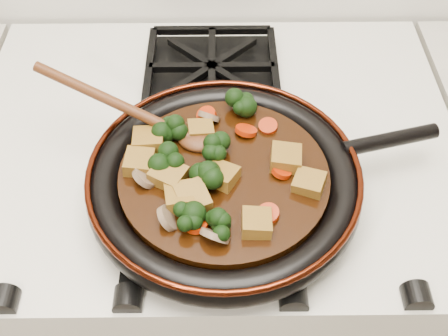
{
  "coord_description": "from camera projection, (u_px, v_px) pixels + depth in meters",
  "views": [
    {
      "loc": [
        0.01,
        1.08,
        1.52
      ],
      "look_at": [
        0.02,
        1.56,
        0.97
      ],
      "focal_mm": 45.0,
      "sensor_mm": 36.0,
      "label": 1
    }
  ],
  "objects": [
    {
      "name": "stove",
      "position": [
        215.0,
        282.0,
        1.21
      ],
      "size": [
        0.76,
        0.6,
        0.9
      ],
      "primitive_type": "cube",
      "color": "beige",
      "rests_on": "ground"
    },
    {
      "name": "burner_grate_front",
      "position": [
        211.0,
        203.0,
        0.76
      ],
      "size": [
        0.23,
        0.23,
        0.03
      ],
      "primitive_type": null,
      "color": "black",
      "rests_on": "stove"
    },
    {
      "name": "burner_grate_back",
      "position": [
        212.0,
        71.0,
        0.95
      ],
      "size": [
        0.23,
        0.23,
        0.03
      ],
      "primitive_type": null,
      "color": "black",
      "rests_on": "stove"
    },
    {
      "name": "skillet",
      "position": [
        225.0,
        180.0,
        0.75
      ],
      "size": [
        0.49,
        0.37,
        0.05
      ],
      "rotation": [
        0.0,
        0.0,
        0.25
      ],
      "color": "black",
      "rests_on": "burner_grate_front"
    },
    {
      "name": "braising_sauce",
      "position": [
        224.0,
        178.0,
        0.75
      ],
      "size": [
        0.28,
        0.28,
        0.02
      ],
      "primitive_type": "cylinder",
      "color": "black",
      "rests_on": "skillet"
    },
    {
      "name": "tofu_cube_0",
      "position": [
        168.0,
        176.0,
        0.72
      ],
      "size": [
        0.06,
        0.05,
        0.03
      ],
      "primitive_type": "cube",
      "rotation": [
        -0.02,
        -0.07,
        2.65
      ],
      "color": "brown",
      "rests_on": "braising_sauce"
    },
    {
      "name": "tofu_cube_1",
      "position": [
        201.0,
        131.0,
        0.78
      ],
      "size": [
        0.04,
        0.04,
        0.02
      ],
      "primitive_type": "cube",
      "rotation": [
        -0.01,
        0.06,
        0.13
      ],
      "color": "brown",
      "rests_on": "braising_sauce"
    },
    {
      "name": "tofu_cube_2",
      "position": [
        222.0,
        176.0,
        0.73
      ],
      "size": [
        0.05,
        0.05,
        0.03
      ],
      "primitive_type": "cube",
      "rotation": [
        -0.08,
        0.11,
        1.04
      ],
      "color": "brown",
      "rests_on": "braising_sauce"
    },
    {
      "name": "tofu_cube_3",
      "position": [
        286.0,
        159.0,
        0.74
      ],
      "size": [
        0.05,
        0.05,
        0.03
      ],
      "primitive_type": "cube",
      "rotation": [
        0.06,
        0.06,
        1.45
      ],
      "color": "brown",
      "rests_on": "braising_sauce"
    },
    {
      "name": "tofu_cube_4",
      "position": [
        309.0,
        183.0,
        0.72
      ],
      "size": [
        0.05,
        0.05,
        0.02
      ],
      "primitive_type": "cube",
      "rotation": [
        -0.08,
        -0.03,
        1.19
      ],
      "color": "brown",
      "rests_on": "braising_sauce"
    },
    {
      "name": "tofu_cube_5",
      "position": [
        193.0,
        199.0,
        0.7
      ],
      "size": [
        0.05,
        0.06,
        0.03
      ],
      "primitive_type": "cube",
      "rotation": [
        -0.06,
        -0.06,
        1.94
      ],
      "color": "brown",
      "rests_on": "braising_sauce"
    },
    {
      "name": "tofu_cube_6",
      "position": [
        149.0,
        141.0,
        0.77
      ],
      "size": [
        0.04,
        0.04,
        0.03
      ],
      "primitive_type": "cube",
      "rotation": [
        -0.03,
        0.1,
        1.61
      ],
      "color": "brown",
      "rests_on": "braising_sauce"
    },
    {
      "name": "tofu_cube_7",
      "position": [
        180.0,
        198.0,
        0.7
      ],
      "size": [
        0.04,
        0.05,
        0.03
      ],
      "primitive_type": "cube",
      "rotation": [
        -0.03,
        0.11,
        1.72
      ],
      "color": "brown",
      "rests_on": "braising_sauce"
    },
    {
      "name": "tofu_cube_8",
      "position": [
        257.0,
        223.0,
        0.68
      ],
      "size": [
        0.04,
        0.04,
        0.03
      ],
      "primitive_type": "cube",
      "rotation": [
        0.1,
        -0.05,
        3.11
      ],
      "color": "brown",
      "rests_on": "braising_sauce"
    },
    {
      "name": "tofu_cube_9",
      "position": [
        139.0,
        163.0,
        0.74
      ],
      "size": [
        0.04,
        0.04,
        0.03
      ],
      "primitive_type": "cube",
      "rotation": [
        0.07,
        0.02,
        1.5
      ],
      "color": "brown",
      "rests_on": "braising_sauce"
    },
    {
      "name": "broccoli_floret_0",
      "position": [
        204.0,
        176.0,
        0.72
      ],
      "size": [
        0.07,
        0.07,
        0.06
      ],
      "primitive_type": null,
      "rotation": [
        0.14,
        -0.03,
        3.01
      ],
      "color": "black",
      "rests_on": "braising_sauce"
    },
    {
      "name": "broccoli_floret_1",
      "position": [
        244.0,
        107.0,
        0.8
      ],
      "size": [
        0.08,
        0.08,
        0.08
      ],
      "primitive_type": null,
      "rotation": [
        -0.23,
        -0.17,
        0.3
      ],
      "color": "black",
      "rests_on": "braising_sauce"
    },
    {
      "name": "broccoli_floret_2",
      "position": [
        167.0,
        163.0,
        0.74
      ],
      "size": [
        0.08,
        0.09,
        0.06
      ],
      "primitive_type": null,
      "rotation": [
        0.08,
        -0.03,
        0.89
      ],
      "color": "black",
      "rests_on": "braising_sauce"
    },
    {
      "name": "broccoli_floret_3",
      "position": [
        222.0,
        229.0,
        0.67
      ],
      "size": [
        0.08,
        0.07,
        0.06
      ],
      "primitive_type": null,
      "rotation": [
        0.1,
        -0.14,
        2.55
      ],
      "color": "black",
      "rests_on": "braising_sauce"
    },
    {
      "name": "broccoli_floret_4",
      "position": [
        171.0,
        128.0,
        0.78
      ],
      "size": [
        0.08,
        0.09,
        0.07
      ],
      "primitive_type": null,
      "rotation": [
        -0.15,
        0.12,
        0.96
      ],
      "color": "black",
      "rests_on": "braising_sauce"
    },
    {
      "name": "broccoli_floret_5",
      "position": [
        218.0,
        151.0,
        0.75
      ],
      "size": [
        0.07,
        0.07,
        0.06
      ],
      "primitive_type": null,
      "rotation": [
        -0.1,
        0.16,
        1.43
      ],
      "color": "black",
      "rests_on": "braising_sauce"
    },
    {
      "name": "broccoli_floret_6",
      "position": [
        192.0,
        218.0,
        0.68
      ],
      "size": [
        0.08,
        0.08,
        0.07
      ],
      "primitive_type": null,
      "rotation": [
        0.05,
        0.19,
        2.78
      ],
      "color": "black",
      "rests_on": "braising_sauce"
    },
    {
      "name": "carrot_coin_0",
      "position": [
        268.0,
        126.0,
        0.79
      ],
      "size": [
        0.03,
        0.03,
        0.01
      ],
      "primitive_type": "cylinder",
      "rotation": [
        0.2,
        -0.08,
        0.0
      ],
      "color": "#A42204",
      "rests_on": "braising_sauce"
    },
    {
      "name": "carrot_coin_1",
      "position": [
        268.0,
        214.0,
        0.69
      ],
      "size": [
        0.03,
        0.03,
        0.02
      ],
      "primitive_type": "cylinder",
      "rotation": [
        0.13,
        -0.18,
        0.0
      ],
      "color": "#A42204",
      "rests_on": "braising_sauce"
    },
    {
      "name": "carrot_coin_2",
      "position": [
        196.0,
        224.0,
        0.68
      ],
      "size": [
        0.03,
        0.03,
        0.01
      ],
      "primitive_type": "cylinder",
      "rotation": [
        -0.16,
        -0.05,
        0.0
      ],
      "color": "#A42204",
      "rests_on": "braising_sauce"
    },
    {
      "name": "carrot_coin_3",
      "position": [
        206.0,
        115.0,
        0.8
      ],
      "size": [
        0.03,
        0.03,
        0.02
      ],
      "primitive_type": "cylinder",
      "rotation": [
        0.19,
        -0.31,
        0.0
      ],
      "color": "#A42204",
      "rests_on": "braising_sauce"
    },
    {
      "name": "carrot_coin_4",
      "position": [
        282.0,
        171.0,
        0.73
      ],
      "size": [
        0.03,
        0.03,
        0.02
      ],
      "primitive_type": "cylinder",
      "rotation": [
        -0.16,
        0.28,
        0.0
      ],
      "color": "#A42204",
      "rests_on": "braising_sauce"
    },
    {
      "name": "carrot_coin_5",
      "position": [
        246.0,
        131.0,
        0.78
      ],
      "size": [
        0.03,
        0.03,
        0.02
      ],
      "primitive_type": "cylinder",
      "rotation": [
        -0.32,
        0.21,
        0.0
      ],
      "color": "#A42204",
      "rests_on": "braising_sauce"
    },
    {
      "name": "mushroom_slice_0",
      "position": [
        209.0,
        116.0,
        0.8
      ],
      "size": [
        0.04,
        0.04,
        0.03
      ],
      "primitive_type": "cylinder",
      "rotation": [
        0.85,
        0.0,
        2.68
      ],
      "color": "brown",
      "rests_on": "braising_sauce"
    },
    {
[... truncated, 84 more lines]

